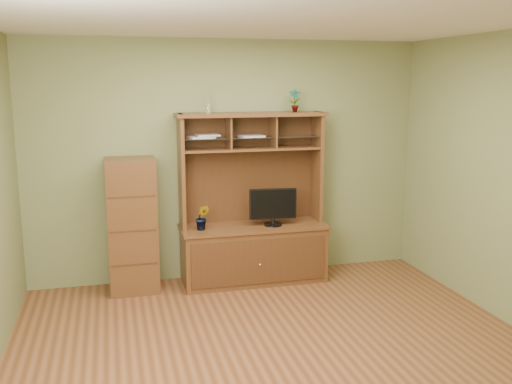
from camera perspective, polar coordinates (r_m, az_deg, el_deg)
name	(u,v)px	position (r m, az deg, el deg)	size (l,w,h in m)	color
room	(279,194)	(4.59, 2.32, -0.17)	(4.54, 4.04, 2.74)	#583019
media_hutch	(253,236)	(6.46, -0.31, -4.39)	(1.66, 0.61, 1.90)	#4B2715
monitor	(273,206)	(6.35, 1.73, -1.43)	(0.53, 0.20, 0.42)	black
orchid_plant	(202,217)	(6.20, -5.39, -2.55)	(0.15, 0.12, 0.28)	#23511C
top_plant	(295,100)	(6.44, 3.88, 9.13)	(0.14, 0.09, 0.26)	#3A6824
reed_diffuser	(207,103)	(6.20, -4.88, 8.82)	(0.05, 0.05, 0.27)	silver
magazines	(220,136)	(6.25, -3.65, 5.59)	(0.85, 0.25, 0.04)	#B0B0B5
side_cabinet	(132,225)	(6.25, -12.26, -3.29)	(0.52, 0.47, 1.44)	#4B2715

